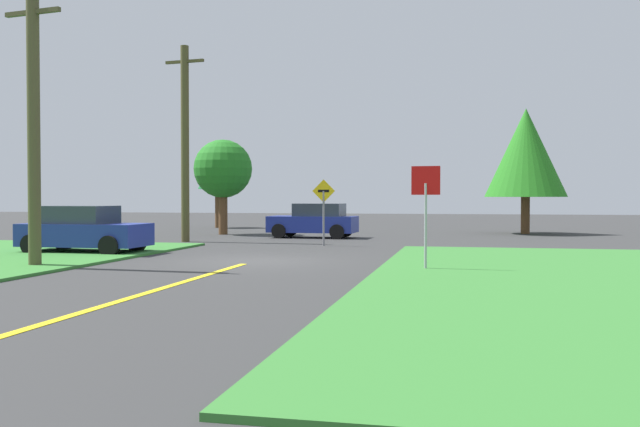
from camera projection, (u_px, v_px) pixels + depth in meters
name	position (u px, v px, depth m)	size (l,w,h in m)	color
ground_plane	(254.00, 261.00, 20.24)	(120.00, 120.00, 0.00)	#333333
lane_stripe_center	(122.00, 300.00, 12.42)	(0.20, 14.00, 0.01)	yellow
stop_sign	(426.00, 197.00, 17.35)	(0.74, 0.10, 2.71)	#9EA0A8
parked_car_near_building	(83.00, 230.00, 22.93)	(4.20, 2.08, 1.62)	navy
car_approaching_junction	(314.00, 221.00, 31.91)	(4.17, 2.14, 1.62)	navy
utility_pole_near	(34.00, 126.00, 18.28)	(1.80, 0.36, 7.50)	#4D4B2C
utility_pole_mid	(185.00, 142.00, 28.88)	(1.80, 0.35, 8.37)	#4C4727
direction_sign	(324.00, 205.00, 26.51)	(0.91, 0.08, 2.61)	slate
oak_tree_left	(223.00, 169.00, 34.70)	(3.00, 3.00, 4.88)	brown
pine_tree_center	(526.00, 153.00, 35.26)	(4.20, 4.20, 6.56)	brown
oak_tree_right	(218.00, 168.00, 42.37)	(2.47, 2.47, 5.15)	brown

